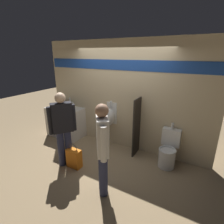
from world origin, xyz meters
name	(u,v)px	position (x,y,z in m)	size (l,w,h in m)	color
ground_plane	(109,154)	(0.00, 0.00, 0.00)	(16.00, 16.00, 0.00)	#997F5B
display_wall	(121,96)	(0.00, 0.60, 1.36)	(4.48, 0.07, 2.70)	beige
sink_counter	(66,122)	(-1.66, 0.27, 0.43)	(1.07, 0.60, 0.87)	silver
sink_basin	(67,105)	(-1.61, 0.33, 0.94)	(0.40, 0.40, 0.27)	white
cell_phone	(70,110)	(-1.34, 0.15, 0.87)	(0.07, 0.14, 0.01)	#232328
divider_near_counter	(136,127)	(0.56, 0.37, 0.70)	(0.03, 0.41, 1.41)	#28231E
urinal_near_counter	(109,117)	(-0.23, 0.42, 0.80)	(0.31, 0.32, 1.20)	silver
toilet	(168,151)	(1.35, 0.29, 0.34)	(0.39, 0.53, 0.94)	white
person_in_vest	(103,147)	(0.55, -1.09, 0.91)	(0.40, 0.48, 1.64)	#282D4C
person_with_lanyard	(63,127)	(-0.63, -0.81, 0.90)	(0.39, 0.48, 1.64)	#282D4C
shopping_bag	(74,158)	(-0.39, -0.80, 0.21)	(0.32, 0.17, 0.55)	orange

